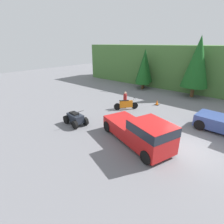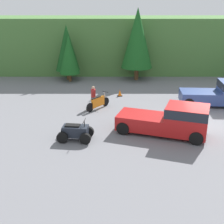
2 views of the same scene
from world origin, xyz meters
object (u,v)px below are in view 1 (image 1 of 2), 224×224
(quad_atv, at_px, (75,119))
(rider_person, at_px, (125,99))
(pickup_truck_red, at_px, (142,131))
(dirt_bike, at_px, (126,105))
(traffic_cone, at_px, (157,103))

(quad_atv, bearing_deg, rider_person, 89.38)
(pickup_truck_red, xyz_separation_m, dirt_bike, (-4.56, 4.61, -0.51))
(dirt_bike, relative_size, traffic_cone, 3.48)
(traffic_cone, bearing_deg, rider_person, -125.17)
(pickup_truck_red, xyz_separation_m, traffic_cone, (-2.87, 7.79, -0.74))
(quad_atv, distance_m, traffic_cone, 8.94)
(rider_person, bearing_deg, dirt_bike, -103.05)
(rider_person, distance_m, traffic_cone, 3.60)
(rider_person, bearing_deg, traffic_cone, -9.01)
(dirt_bike, bearing_deg, quad_atv, -151.90)
(pickup_truck_red, height_order, dirt_bike, pickup_truck_red)
(pickup_truck_red, distance_m, dirt_bike, 6.51)
(traffic_cone, bearing_deg, dirt_bike, -118.00)
(traffic_cone, bearing_deg, pickup_truck_red, -69.76)
(rider_person, xyz_separation_m, traffic_cone, (2.04, 2.89, -0.65))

